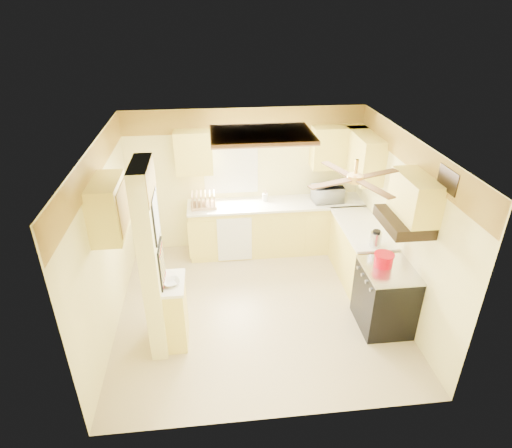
{
  "coord_description": "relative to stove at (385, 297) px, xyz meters",
  "views": [
    {
      "loc": [
        -0.59,
        -4.98,
        4.06
      ],
      "look_at": [
        0.01,
        0.35,
        1.21
      ],
      "focal_mm": 30.0,
      "sensor_mm": 36.0,
      "label": 1
    }
  ],
  "objects": [
    {
      "name": "range_hood",
      "position": [
        0.07,
        0.0,
        1.16
      ],
      "size": [
        0.5,
        0.76,
        0.14
      ],
      "primitive_type": "cube",
      "color": "black",
      "rests_on": "upper_cab_over_stove"
    },
    {
      "name": "wall_right",
      "position": [
        0.33,
        0.55,
        0.79
      ],
      "size": [
        0.0,
        3.8,
        3.8
      ],
      "primitive_type": "plane",
      "rotation": [
        1.57,
        0.0,
        -1.57
      ],
      "color": "#FFF29B",
      "rests_on": "floor"
    },
    {
      "name": "vent_grate",
      "position": [
        0.31,
        -0.35,
        1.84
      ],
      "size": [
        0.02,
        0.4,
        0.25
      ],
      "primitive_type": "cube",
      "color": "black",
      "rests_on": "wall_right"
    },
    {
      "name": "upper_cab_back_left",
      "position": [
        -2.52,
        2.27,
        1.39
      ],
      "size": [
        0.6,
        0.35,
        0.7
      ],
      "primitive_type": "cube",
      "color": "#FEE965",
      "rests_on": "wall_back"
    },
    {
      "name": "microwave",
      "position": [
        -0.29,
        2.12,
        0.62
      ],
      "size": [
        0.53,
        0.38,
        0.28
      ],
      "primitive_type": "imported",
      "rotation": [
        0.0,
        0.0,
        3.22
      ],
      "color": "white",
      "rests_on": "countertop_back"
    },
    {
      "name": "ledge_top",
      "position": [
        -2.8,
        0.0,
        0.46
      ],
      "size": [
        0.28,
        0.58,
        0.04
      ],
      "primitive_type": "cube",
      "color": "white",
      "rests_on": "partition_ledge"
    },
    {
      "name": "wall_back",
      "position": [
        -1.67,
        2.45,
        0.79
      ],
      "size": [
        4.0,
        0.0,
        4.0
      ],
      "primitive_type": "plane",
      "rotation": [
        1.57,
        0.0,
        0.0
      ],
      "color": "#FFF29B",
      "rests_on": "floor"
    },
    {
      "name": "upper_cab_right",
      "position": [
        0.16,
        1.8,
        1.39
      ],
      "size": [
        0.35,
        1.0,
        0.7
      ],
      "primitive_type": "cube",
      "color": "#FEE965",
      "rests_on": "wall_right"
    },
    {
      "name": "lower_cabinets_back",
      "position": [
        -1.17,
        2.15,
        -0.01
      ],
      "size": [
        3.0,
        0.6,
        0.9
      ],
      "primitive_type": "cube",
      "color": "#FEE965",
      "rests_on": "floor"
    },
    {
      "name": "partition_column",
      "position": [
        -3.02,
        0.0,
        0.79
      ],
      "size": [
        0.2,
        0.7,
        2.5
      ],
      "primitive_type": "cube",
      "color": "#FFF29B",
      "rests_on": "floor"
    },
    {
      "name": "poster_menu",
      "position": [
        -2.91,
        0.0,
        1.39
      ],
      "size": [
        0.02,
        0.42,
        0.57
      ],
      "color": "black",
      "rests_on": "partition_column"
    },
    {
      "name": "ceiling_light_panel",
      "position": [
        -1.57,
        1.05,
        2.0
      ],
      "size": [
        1.35,
        0.95,
        0.06
      ],
      "color": "brown",
      "rests_on": "ceiling"
    },
    {
      "name": "bowl",
      "position": [
        -2.81,
        -0.04,
        0.51
      ],
      "size": [
        0.26,
        0.26,
        0.05
      ],
      "primitive_type": "imported",
      "rotation": [
        0.0,
        0.0,
        0.32
      ],
      "color": "white",
      "rests_on": "ledge_top"
    },
    {
      "name": "lower_cabinets_right",
      "position": [
        0.03,
        1.15,
        -0.01
      ],
      "size": [
        0.6,
        1.4,
        0.9
      ],
      "primitive_type": "cube",
      "color": "#FEE965",
      "rests_on": "floor"
    },
    {
      "name": "window",
      "position": [
        -1.92,
        2.44,
        1.09
      ],
      "size": [
        0.92,
        0.02,
        1.02
      ],
      "color": "white",
      "rests_on": "wall_back"
    },
    {
      "name": "ceiling_fan",
      "position": [
        -0.67,
        -0.15,
        1.83
      ],
      "size": [
        1.15,
        1.15,
        0.26
      ],
      "color": "gold",
      "rests_on": "ceiling"
    },
    {
      "name": "wall_left",
      "position": [
        -3.67,
        0.55,
        0.79
      ],
      "size": [
        0.0,
        3.8,
        3.8
      ],
      "primitive_type": "plane",
      "rotation": [
        1.57,
        0.0,
        1.57
      ],
      "color": "#FFF29B",
      "rests_on": "floor"
    },
    {
      "name": "ceiling",
      "position": [
        -1.67,
        0.55,
        2.04
      ],
      "size": [
        4.0,
        4.0,
        0.0
      ],
      "primitive_type": "plane",
      "rotation": [
        3.14,
        0.0,
        0.0
      ],
      "color": "white",
      "rests_on": "wall_back"
    },
    {
      "name": "poster_nashville",
      "position": [
        -2.91,
        0.0,
        0.74
      ],
      "size": [
        0.02,
        0.42,
        0.57
      ],
      "color": "black",
      "rests_on": "partition_column"
    },
    {
      "name": "dutch_oven",
      "position": [
        -0.06,
        0.1,
        0.54
      ],
      "size": [
        0.26,
        0.26,
        0.18
      ],
      "color": "#BF0010",
      "rests_on": "stove"
    },
    {
      "name": "countertop_right",
      "position": [
        0.02,
        1.15,
        0.46
      ],
      "size": [
        0.64,
        1.44,
        0.04
      ],
      "primitive_type": "cube",
      "color": "white",
      "rests_on": "lower_cabinets_right"
    },
    {
      "name": "kettle",
      "position": [
        -0.0,
        0.56,
        0.59
      ],
      "size": [
        0.16,
        0.16,
        0.25
      ],
      "color": "silver",
      "rests_on": "countertop_right"
    },
    {
      "name": "stove",
      "position": [
        0.0,
        0.0,
        0.0
      ],
      "size": [
        0.68,
        0.77,
        0.92
      ],
      "color": "black",
      "rests_on": "floor"
    },
    {
      "name": "upper_cab_left_wall",
      "position": [
        -3.49,
        0.3,
        1.39
      ],
      "size": [
        0.35,
        0.75,
        0.7
      ],
      "primitive_type": "cube",
      "color": "#FEE965",
      "rests_on": "wall_left"
    },
    {
      "name": "upper_cab_over_stove",
      "position": [
        0.16,
        0.0,
        1.49
      ],
      "size": [
        0.35,
        0.76,
        0.52
      ],
      "primitive_type": "cube",
      "color": "#FEE965",
      "rests_on": "wall_right"
    },
    {
      "name": "wall_front",
      "position": [
        -1.67,
        -1.35,
        0.79
      ],
      "size": [
        4.0,
        0.0,
        4.0
      ],
      "primitive_type": "plane",
      "rotation": [
        -1.57,
        0.0,
        0.0
      ],
      "color": "#FFF29B",
      "rests_on": "floor"
    },
    {
      "name": "dishwasher_panel",
      "position": [
        -1.92,
        1.84,
        -0.03
      ],
      "size": [
        0.58,
        0.02,
        0.8
      ],
      "primitive_type": "cube",
      "color": "white",
      "rests_on": "lower_cabinets_back"
    },
    {
      "name": "upper_cab_back_right",
      "position": [
        -0.12,
        2.27,
        1.39
      ],
      "size": [
        0.9,
        0.35,
        0.7
      ],
      "primitive_type": "cube",
      "color": "#FEE965",
      "rests_on": "wall_back"
    },
    {
      "name": "dish_rack",
      "position": [
        -2.41,
        2.12,
        0.57
      ],
      "size": [
        0.44,
        0.34,
        0.24
      ],
      "color": "tan",
      "rests_on": "countertop_back"
    },
    {
      "name": "partition_ledge",
      "position": [
        -2.8,
        0.0,
        -0.01
      ],
      "size": [
        0.25,
        0.55,
        0.9
      ],
      "primitive_type": "cube",
      "color": "#FEE965",
      "rests_on": "floor"
    },
    {
      "name": "floor",
      "position": [
        -1.67,
        0.55,
        -0.46
      ],
      "size": [
        4.0,
        4.0,
        0.0
      ],
      "primitive_type": "plane",
      "color": "tan",
      "rests_on": "ground"
    },
    {
      "name": "countertop_back",
      "position": [
        -1.17,
        2.14,
        0.46
      ],
      "size": [
        3.04,
        0.64,
        0.04
      ],
      "primitive_type": "cube",
      "color": "white",
      "rests_on": "lower_cabinets_back"
    },
    {
      "name": "wallpaper_border",
      "position": [
        -1.67,
        2.43,
        1.84
      ],
      "size": [
        4.0,
        0.02,
        0.4
      ],
      "primitive_type": "cube",
      "color": "gold",
      "rests_on": "wall_back"
    },
    {
      "name": "utensil_crock",
      "position": [
        -1.35,
        2.26,
        0.55
      ],
      "size": [
        0.1,
        0.1,
        0.2
      ],
      "color": "white",
      "rests_on": "countertop_back"
    }
  ]
}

